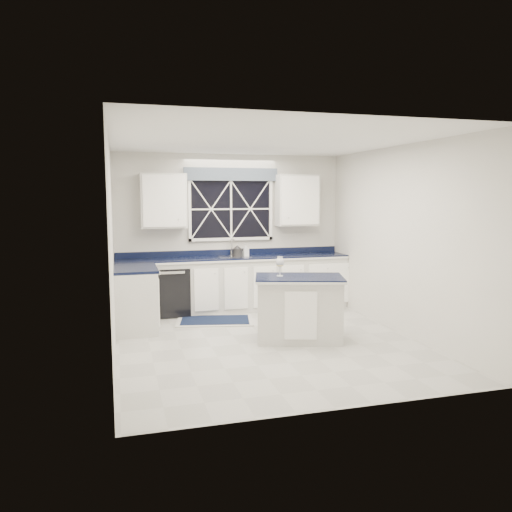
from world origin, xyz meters
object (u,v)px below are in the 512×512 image
object	(u,v)px
wine_glass	(280,263)
soap_bottle	(245,250)
dishwasher	(171,290)
faucet	(232,246)
island	(299,308)
kettle	(237,251)

from	to	relation	value
wine_glass	soap_bottle	distance (m)	1.96
dishwasher	faucet	size ratio (longest dim) A/B	2.72
dishwasher	wine_glass	xyz separation A→B (m)	(1.30, -1.86, 0.66)
island	soap_bottle	size ratio (longest dim) A/B	6.38
dishwasher	island	size ratio (longest dim) A/B	0.61
wine_glass	soap_bottle	world-z (taller)	wine_glass
island	kettle	distance (m)	2.12
faucet	kettle	distance (m)	0.17
dishwasher	island	xyz separation A→B (m)	(1.55, -1.95, 0.04)
wine_glass	soap_bottle	bearing A→B (deg)	89.59
faucet	soap_bottle	bearing A→B (deg)	-23.38
dishwasher	soap_bottle	world-z (taller)	soap_bottle
wine_glass	faucet	bearing A→B (deg)	95.68
kettle	soap_bottle	size ratio (longest dim) A/B	1.27
wine_glass	dishwasher	bearing A→B (deg)	125.02
dishwasher	wine_glass	world-z (taller)	wine_glass
island	wine_glass	xyz separation A→B (m)	(-0.25, 0.09, 0.63)
kettle	wine_glass	world-z (taller)	wine_glass
island	wine_glass	bearing A→B (deg)	176.00
island	soap_bottle	bearing A→B (deg)	113.03
island	kettle	size ratio (longest dim) A/B	5.04
faucet	wine_glass	bearing A→B (deg)	-84.32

